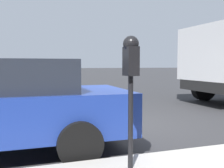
% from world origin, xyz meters
% --- Properties ---
extents(ground_plane, '(220.00, 220.00, 0.00)m').
position_xyz_m(ground_plane, '(0.00, 0.00, 0.00)').
color(ground_plane, '#333335').
extents(parking_meter, '(0.21, 0.19, 1.59)m').
position_xyz_m(parking_meter, '(-2.62, 0.84, 1.37)').
color(parking_meter, black).
rests_on(parking_meter, sidewalk).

